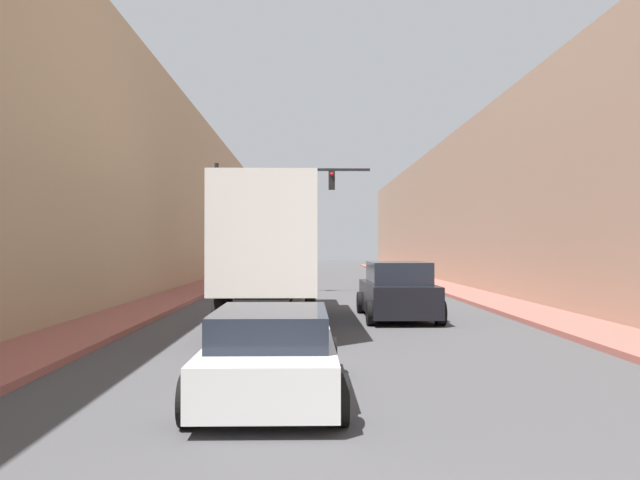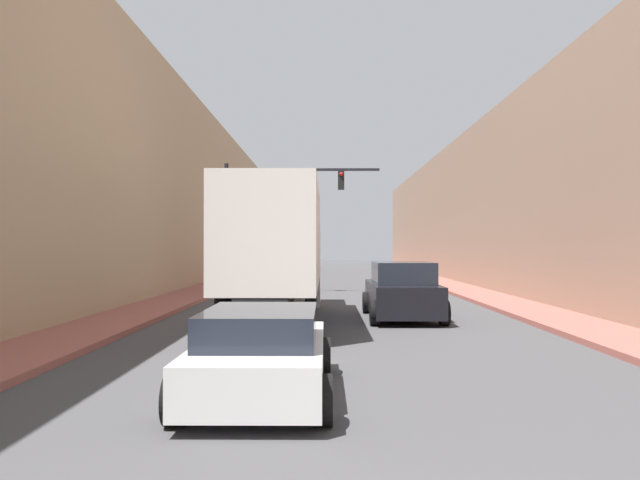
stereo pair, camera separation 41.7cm
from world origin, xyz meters
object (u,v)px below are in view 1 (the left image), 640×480
Objects in this scene: sedan_car at (272,354)px; traffic_signal_gantry at (260,199)px; suv_car at (397,292)px; semi_truck at (275,248)px.

sedan_car is 21.04m from traffic_signal_gantry.
suv_car is at bearing 71.59° from sedan_car.
traffic_signal_gantry is (-1.29, 10.55, 2.31)m from semi_truck.
traffic_signal_gantry is at bearing 115.08° from suv_car.
suv_car is (3.75, -0.21, -1.35)m from semi_truck.
semi_truck reaches higher than suv_car.
suv_car is (3.28, 9.85, 0.20)m from sedan_car.
traffic_signal_gantry is (-5.03, 10.75, 3.66)m from suv_car.
traffic_signal_gantry reaches higher than suv_car.
semi_truck is 3.99m from suv_car.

